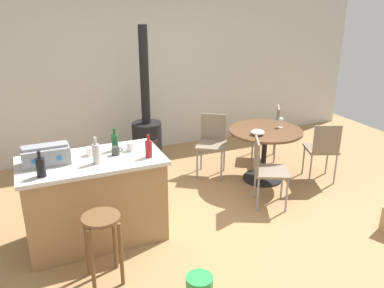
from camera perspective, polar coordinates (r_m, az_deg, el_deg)
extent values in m
plane|color=#A37A4C|center=(4.70, 2.91, -10.89)|extent=(8.80, 8.80, 0.00)
cube|color=beige|center=(6.51, -7.06, 10.67)|extent=(8.00, 0.10, 2.70)
cube|color=#A37A4C|center=(4.31, -13.63, -7.97)|extent=(1.36, 0.69, 0.87)
cube|color=beige|center=(4.12, -14.15, -2.36)|extent=(1.42, 0.75, 0.04)
cylinder|color=brown|center=(3.89, -10.99, -13.20)|extent=(0.04, 0.04, 0.63)
cylinder|color=brown|center=(3.86, -14.74, -13.84)|extent=(0.04, 0.04, 0.63)
cylinder|color=brown|center=(3.65, -14.06, -15.96)|extent=(0.04, 0.04, 0.63)
cylinder|color=brown|center=(3.69, -10.07, -15.25)|extent=(0.04, 0.04, 0.63)
cylinder|color=brown|center=(3.59, -12.87, -10.21)|extent=(0.34, 0.34, 0.03)
cylinder|color=black|center=(5.77, 9.99, -4.81)|extent=(0.55, 0.55, 0.02)
cylinder|color=black|center=(5.63, 10.20, -1.68)|extent=(0.07, 0.07, 0.71)
cylinder|color=brown|center=(5.50, 10.44, 1.87)|extent=(1.00, 1.00, 0.03)
cube|color=#7F705B|center=(6.36, 10.29, 1.82)|extent=(0.55, 0.55, 0.03)
cube|color=#7F705B|center=(6.30, 12.13, 3.44)|extent=(0.22, 0.31, 0.40)
cylinder|color=gray|center=(6.28, 11.70, -0.75)|extent=(0.02, 0.02, 0.43)
cylinder|color=gray|center=(6.60, 11.64, 0.31)|extent=(0.02, 0.02, 0.43)
cylinder|color=gray|center=(6.59, 8.69, 0.49)|extent=(0.02, 0.02, 0.43)
cylinder|color=gray|center=(6.28, 8.60, -0.56)|extent=(0.02, 0.02, 0.43)
cube|color=#7F705B|center=(5.63, 2.76, -0.13)|extent=(0.56, 0.56, 0.03)
cube|color=#7F705B|center=(5.74, 3.06, 2.40)|extent=(0.31, 0.22, 0.40)
cylinder|color=gray|center=(5.86, 4.60, -1.85)|extent=(0.02, 0.02, 0.45)
cylinder|color=gray|center=(5.90, 1.32, -1.62)|extent=(0.02, 0.02, 0.45)
cylinder|color=gray|center=(5.59, 0.74, -2.92)|extent=(0.02, 0.02, 0.45)
cylinder|color=gray|center=(5.55, 4.21, -3.17)|extent=(0.02, 0.02, 0.45)
cube|color=#7F705B|center=(4.93, 11.28, -3.85)|extent=(0.54, 0.54, 0.03)
cube|color=#7F705B|center=(4.83, 9.21, -1.67)|extent=(0.18, 0.33, 0.40)
cylinder|color=gray|center=(5.16, 8.96, -5.40)|extent=(0.02, 0.02, 0.43)
cylinder|color=gray|center=(4.86, 9.36, -7.15)|extent=(0.02, 0.02, 0.43)
cylinder|color=gray|center=(4.91, 13.34, -7.14)|extent=(0.02, 0.02, 0.43)
cylinder|color=gray|center=(5.21, 12.70, -5.41)|extent=(0.02, 0.02, 0.43)
cube|color=#7F705B|center=(5.80, 17.89, -0.67)|extent=(0.52, 0.52, 0.03)
cube|color=#7F705B|center=(5.56, 18.70, 0.54)|extent=(0.34, 0.16, 0.40)
cylinder|color=gray|center=(5.68, 16.53, -3.50)|extent=(0.02, 0.02, 0.44)
cylinder|color=gray|center=(5.79, 19.75, -3.42)|extent=(0.02, 0.02, 0.44)
cylinder|color=gray|center=(6.08, 18.68, -2.12)|extent=(0.02, 0.02, 0.44)
cylinder|color=gray|center=(5.98, 15.61, -2.18)|extent=(0.02, 0.02, 0.44)
cylinder|color=black|center=(6.17, -6.27, -2.70)|extent=(0.37, 0.37, 0.06)
cylinder|color=black|center=(6.04, -6.40, 0.24)|extent=(0.44, 0.44, 0.61)
cube|color=#2D2826|center=(5.84, -5.75, -0.45)|extent=(0.20, 0.02, 0.20)
cylinder|color=black|center=(5.77, -6.79, 9.64)|extent=(0.13, 0.13, 1.40)
cube|color=gray|center=(4.09, -20.09, -1.56)|extent=(0.44, 0.23, 0.17)
cube|color=gray|center=(4.06, -20.25, -0.30)|extent=(0.42, 0.14, 0.02)
cube|color=blue|center=(3.98, -21.52, -2.38)|extent=(0.04, 0.01, 0.04)
cube|color=blue|center=(3.99, -18.39, -1.94)|extent=(0.04, 0.01, 0.04)
cylinder|color=maroon|center=(4.02, -6.19, -0.75)|extent=(0.07, 0.07, 0.17)
cylinder|color=maroon|center=(3.98, -6.26, 0.84)|extent=(0.03, 0.03, 0.07)
cylinder|color=#B7B2AD|center=(3.96, -13.50, -1.38)|extent=(0.07, 0.07, 0.19)
cylinder|color=#B7B2AD|center=(3.92, -13.66, 0.44)|extent=(0.03, 0.03, 0.08)
cylinder|color=black|center=(3.83, -20.75, -3.16)|extent=(0.08, 0.08, 0.18)
cylinder|color=black|center=(3.78, -20.98, -1.46)|extent=(0.03, 0.03, 0.07)
cylinder|color=#194C23|center=(4.25, -10.93, 0.21)|extent=(0.07, 0.07, 0.17)
cylinder|color=#194C23|center=(4.21, -11.04, 1.75)|extent=(0.03, 0.03, 0.07)
cylinder|color=white|center=(4.20, -14.36, -1.00)|extent=(0.08, 0.08, 0.09)
torus|color=white|center=(4.20, -13.65, -0.84)|extent=(0.05, 0.01, 0.05)
cylinder|color=white|center=(4.23, -8.70, -0.35)|extent=(0.09, 0.09, 0.09)
torus|color=white|center=(4.24, -7.99, -0.19)|extent=(0.05, 0.01, 0.05)
cylinder|color=#383838|center=(4.15, -10.83, -0.95)|extent=(0.08, 0.08, 0.09)
torus|color=#383838|center=(4.16, -10.15, -0.79)|extent=(0.05, 0.01, 0.05)
cylinder|color=silver|center=(5.64, 12.48, 2.36)|extent=(0.06, 0.06, 0.00)
cylinder|color=silver|center=(5.62, 12.52, 2.76)|extent=(0.01, 0.01, 0.08)
ellipsoid|color=silver|center=(5.60, 12.57, 3.43)|extent=(0.07, 0.07, 0.06)
ellipsoid|color=white|center=(5.27, 9.33, 1.67)|extent=(0.18, 0.18, 0.07)
cylinder|color=green|center=(3.63, 1.07, -19.73)|extent=(0.24, 0.24, 0.21)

